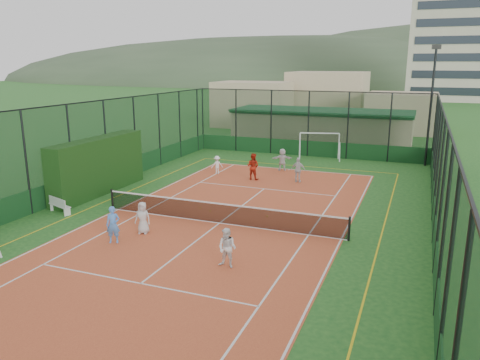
# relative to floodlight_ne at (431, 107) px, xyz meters

# --- Properties ---
(ground) EXTENTS (300.00, 300.00, 0.00)m
(ground) POSITION_rel_floodlight_ne_xyz_m (-8.60, -16.60, -4.12)
(ground) COLOR #1C5421
(ground) RESTS_ON ground
(court_slab) EXTENTS (11.17, 23.97, 0.01)m
(court_slab) POSITION_rel_floodlight_ne_xyz_m (-8.60, -16.60, -4.12)
(court_slab) COLOR #B14127
(court_slab) RESTS_ON ground
(tennis_net) EXTENTS (11.67, 0.12, 1.06)m
(tennis_net) POSITION_rel_floodlight_ne_xyz_m (-8.60, -16.60, -3.59)
(tennis_net) COLOR black
(tennis_net) RESTS_ON ground
(perimeter_fence) EXTENTS (18.12, 34.12, 5.00)m
(perimeter_fence) POSITION_rel_floodlight_ne_xyz_m (-8.60, -16.60, -1.62)
(perimeter_fence) COLOR black
(perimeter_fence) RESTS_ON ground
(floodlight_ne) EXTENTS (0.60, 0.26, 8.25)m
(floodlight_ne) POSITION_rel_floodlight_ne_xyz_m (0.00, 0.00, 0.00)
(floodlight_ne) COLOR black
(floodlight_ne) RESTS_ON ground
(clubhouse) EXTENTS (15.20, 7.20, 3.15)m
(clubhouse) POSITION_rel_floodlight_ne_xyz_m (-8.60, 5.40, -2.55)
(clubhouse) COLOR tan
(clubhouse) RESTS_ON ground
(apartment_tower) EXTENTS (15.00, 12.00, 30.00)m
(apartment_tower) POSITION_rel_floodlight_ne_xyz_m (3.40, 65.40, 10.88)
(apartment_tower) COLOR beige
(apartment_tower) RESTS_ON ground
(distant_hills) EXTENTS (200.00, 60.00, 24.00)m
(distant_hills) POSITION_rel_floodlight_ne_xyz_m (-8.60, 133.40, -4.12)
(distant_hills) COLOR #384C33
(distant_hills) RESTS_ON ground
(hedge_left) EXTENTS (1.06, 7.04, 3.08)m
(hedge_left) POSITION_rel_floodlight_ne_xyz_m (-16.90, -14.31, -2.58)
(hedge_left) COLOR black
(hedge_left) RESTS_ON ground
(white_bench) EXTENTS (1.52, 0.86, 0.83)m
(white_bench) POSITION_rel_floodlight_ne_xyz_m (-16.40, -18.01, -3.71)
(white_bench) COLOR white
(white_bench) RESTS_ON ground
(futsal_goal_far) EXTENTS (3.14, 1.64, 1.94)m
(futsal_goal_far) POSITION_rel_floodlight_ne_xyz_m (-7.53, -0.35, -3.15)
(futsal_goal_far) COLOR white
(futsal_goal_far) RESTS_ON ground
(child_near_left) EXTENTS (0.74, 0.55, 1.38)m
(child_near_left) POSITION_rel_floodlight_ne_xyz_m (-11.11, -18.93, -3.43)
(child_near_left) COLOR silver
(child_near_left) RESTS_ON court_slab
(child_near_mid) EXTENTS (0.65, 0.57, 1.51)m
(child_near_mid) POSITION_rel_floodlight_ne_xyz_m (-11.63, -20.28, -3.36)
(child_near_mid) COLOR #4E8CDF
(child_near_mid) RESTS_ON court_slab
(child_near_right) EXTENTS (0.74, 0.60, 1.44)m
(child_near_right) POSITION_rel_floodlight_ne_xyz_m (-6.44, -20.77, -3.39)
(child_near_right) COLOR white
(child_near_right) RESTS_ON court_slab
(child_far_left) EXTENTS (0.88, 0.83, 1.19)m
(child_far_left) POSITION_rel_floodlight_ne_xyz_m (-12.67, -7.75, -3.52)
(child_far_left) COLOR white
(child_far_left) RESTS_ON court_slab
(child_far_right) EXTENTS (0.90, 0.40, 1.53)m
(child_far_right) POSITION_rel_floodlight_ne_xyz_m (-7.18, -7.97, -3.35)
(child_far_right) COLOR silver
(child_far_right) RESTS_ON court_slab
(child_far_back) EXTENTS (1.44, 0.99, 1.49)m
(child_far_back) POSITION_rel_floodlight_ne_xyz_m (-9.00, -5.19, -3.37)
(child_far_back) COLOR silver
(child_far_back) RESTS_ON court_slab
(coach) EXTENTS (0.87, 0.71, 1.65)m
(coach) POSITION_rel_floodlight_ne_xyz_m (-9.98, -8.30, -3.29)
(coach) COLOR #A82211
(coach) RESTS_ON court_slab
(tennis_balls) EXTENTS (3.59, 0.35, 0.07)m
(tennis_balls) POSITION_rel_floodlight_ne_xyz_m (-8.99, -15.01, -4.08)
(tennis_balls) COLOR #CCE033
(tennis_balls) RESTS_ON court_slab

